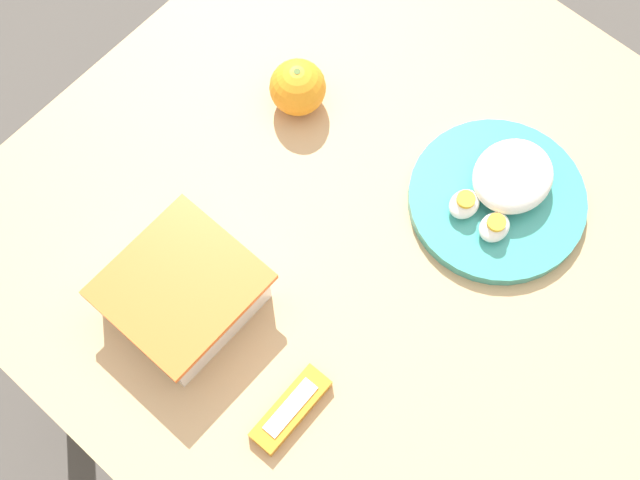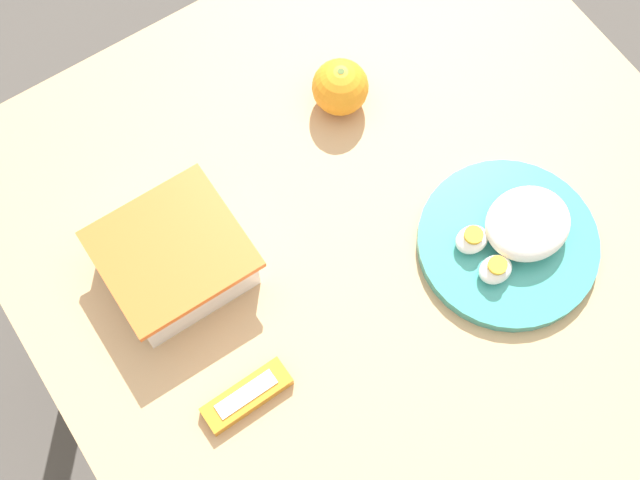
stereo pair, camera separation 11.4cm
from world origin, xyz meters
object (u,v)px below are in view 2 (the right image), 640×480
at_px(rice_plate, 513,237).
at_px(orange_fruit, 340,87).
at_px(food_container, 175,261).
at_px(candy_bar, 247,396).

bearing_deg(rice_plate, orange_fruit, 102.33).
bearing_deg(rice_plate, food_container, 151.39).
height_order(orange_fruit, candy_bar, orange_fruit).
distance_m(orange_fruit, rice_plate, 0.31).
height_order(food_container, orange_fruit, orange_fruit).
distance_m(food_container, rice_plate, 0.43).
bearing_deg(orange_fruit, food_container, -163.38).
bearing_deg(candy_bar, food_container, 85.89).
relative_size(food_container, candy_bar, 1.52).
relative_size(rice_plate, candy_bar, 2.06).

